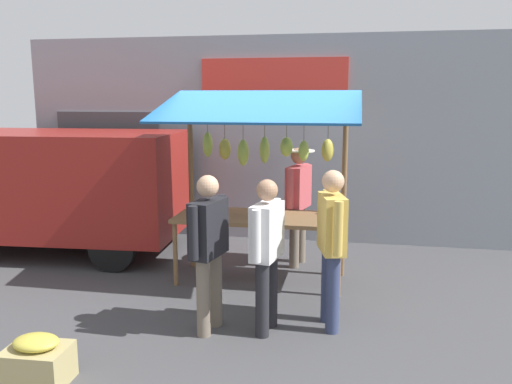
% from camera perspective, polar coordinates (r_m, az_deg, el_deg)
% --- Properties ---
extents(ground_plane, '(40.00, 40.00, 0.00)m').
position_cam_1_polar(ground_plane, '(7.10, 0.46, -9.54)').
color(ground_plane, '#424244').
extents(street_backdrop, '(9.00, 0.30, 3.40)m').
position_cam_1_polar(street_backdrop, '(8.88, 2.61, 5.72)').
color(street_backdrop, '#8C939E').
rests_on(street_backdrop, ground).
extents(market_stall, '(2.50, 1.46, 2.50)m').
position_cam_1_polar(market_stall, '(6.78, 0.54, 3.08)').
color(market_stall, brown).
rests_on(market_stall, ground).
extents(vendor_with_sunhat, '(0.44, 0.70, 1.71)m').
position_cam_1_polar(vendor_with_sunhat, '(7.49, 4.63, -0.42)').
color(vendor_with_sunhat, '#726656').
rests_on(vendor_with_sunhat, ground).
extents(shopper_in_grey_tee, '(0.32, 0.69, 1.65)m').
position_cam_1_polar(shopper_in_grey_tee, '(5.37, -5.17, -5.49)').
color(shopper_in_grey_tee, '#726656').
rests_on(shopper_in_grey_tee, ground).
extents(shopper_with_ponytail, '(0.33, 0.70, 1.68)m').
position_cam_1_polar(shopper_with_ponytail, '(5.49, 8.21, -4.92)').
color(shopper_with_ponytail, navy).
rests_on(shopper_with_ponytail, ground).
extents(shopper_in_striped_shirt, '(0.30, 0.68, 1.60)m').
position_cam_1_polar(shopper_in_striped_shirt, '(5.35, 1.19, -5.85)').
color(shopper_in_striped_shirt, '#232328').
rests_on(shopper_in_striped_shirt, ground).
extents(parked_van, '(4.50, 2.11, 1.88)m').
position_cam_1_polar(parked_van, '(8.92, -23.36, 1.16)').
color(parked_van, maroon).
rests_on(parked_van, ground).
extents(produce_crate_near, '(0.54, 0.42, 0.44)m').
position_cam_1_polar(produce_crate_near, '(5.03, -22.66, -16.65)').
color(produce_crate_near, tan).
rests_on(produce_crate_near, ground).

